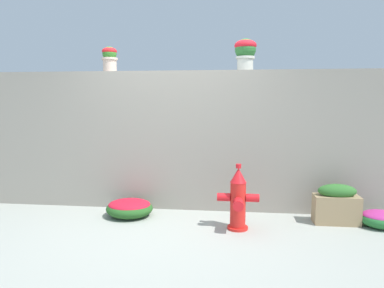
{
  "coord_description": "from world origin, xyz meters",
  "views": [
    {
      "loc": [
        0.84,
        -4.02,
        1.55
      ],
      "look_at": [
        0.27,
        0.84,
        0.95
      ],
      "focal_mm": 32.93,
      "sensor_mm": 36.0,
      "label": 1
    }
  ],
  "objects_px": {
    "flower_bush_left": "(381,218)",
    "planter_box": "(336,205)",
    "fire_hydrant": "(238,200)",
    "flower_bush_right": "(129,207)",
    "potted_plant_1": "(110,57)",
    "potted_plant_2": "(245,51)"
  },
  "relations": [
    {
      "from": "potted_plant_2",
      "to": "flower_bush_left",
      "type": "relative_size",
      "value": 0.91
    },
    {
      "from": "potted_plant_1",
      "to": "fire_hydrant",
      "type": "bearing_deg",
      "value": -24.87
    },
    {
      "from": "potted_plant_1",
      "to": "planter_box",
      "type": "height_order",
      "value": "potted_plant_1"
    },
    {
      "from": "fire_hydrant",
      "to": "planter_box",
      "type": "distance_m",
      "value": 1.3
    },
    {
      "from": "potted_plant_2",
      "to": "flower_bush_left",
      "type": "bearing_deg",
      "value": -19.97
    },
    {
      "from": "potted_plant_2",
      "to": "fire_hydrant",
      "type": "relative_size",
      "value": 0.55
    },
    {
      "from": "potted_plant_1",
      "to": "potted_plant_2",
      "type": "distance_m",
      "value": 1.95
    },
    {
      "from": "flower_bush_right",
      "to": "planter_box",
      "type": "bearing_deg",
      "value": 0.56
    },
    {
      "from": "flower_bush_left",
      "to": "planter_box",
      "type": "relative_size",
      "value": 0.87
    },
    {
      "from": "fire_hydrant",
      "to": "planter_box",
      "type": "height_order",
      "value": "fire_hydrant"
    },
    {
      "from": "flower_bush_right",
      "to": "potted_plant_1",
      "type": "bearing_deg",
      "value": 127.34
    },
    {
      "from": "fire_hydrant",
      "to": "flower_bush_right",
      "type": "xyz_separation_m",
      "value": [
        -1.45,
        0.32,
        -0.24
      ]
    },
    {
      "from": "potted_plant_2",
      "to": "fire_hydrant",
      "type": "bearing_deg",
      "value": -95.46
    },
    {
      "from": "potted_plant_1",
      "to": "flower_bush_right",
      "type": "relative_size",
      "value": 0.57
    },
    {
      "from": "fire_hydrant",
      "to": "potted_plant_2",
      "type": "bearing_deg",
      "value": 84.54
    },
    {
      "from": "potted_plant_1",
      "to": "potted_plant_2",
      "type": "bearing_deg",
      "value": 0.91
    },
    {
      "from": "fire_hydrant",
      "to": "planter_box",
      "type": "relative_size",
      "value": 1.44
    },
    {
      "from": "potted_plant_2",
      "to": "flower_bush_right",
      "type": "xyz_separation_m",
      "value": [
        -1.54,
        -0.57,
        -2.12
      ]
    },
    {
      "from": "flower_bush_left",
      "to": "planter_box",
      "type": "xyz_separation_m",
      "value": [
        -0.52,
        0.07,
        0.14
      ]
    },
    {
      "from": "fire_hydrant",
      "to": "flower_bush_left",
      "type": "relative_size",
      "value": 1.65
    },
    {
      "from": "potted_plant_2",
      "to": "planter_box",
      "type": "relative_size",
      "value": 0.79
    },
    {
      "from": "potted_plant_1",
      "to": "fire_hydrant",
      "type": "height_order",
      "value": "potted_plant_1"
    }
  ]
}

